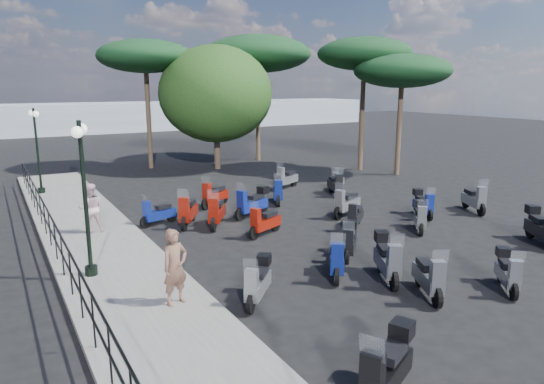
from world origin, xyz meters
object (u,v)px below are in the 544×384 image
scooter_3 (337,259)px  lamp_post_2 (37,145)px  woman (175,267)px  scooter_21 (420,218)px  pine_2 (145,57)px  scooter_5 (214,196)px  pine_3 (402,71)px  scooter_17 (278,191)px  scooter_16 (355,216)px  pedestrian_far (91,208)px  scooter_13 (508,273)px  broadleaf_tree (216,94)px  scooter_20 (541,227)px  scooter_2 (258,283)px  scooter_14 (350,241)px  scooter_22 (335,185)px  scooter_30 (188,212)px  scooter_11 (252,203)px  scooter_15 (346,204)px  scooter_1 (386,370)px  scooter_9 (264,222)px  scooter_7 (429,278)px  pine_1 (364,54)px  lamp_post_1 (84,189)px  pine_0 (258,54)px  scooter_4 (158,214)px  scooter_8 (388,260)px  scooter_28 (423,204)px  scooter_23 (287,179)px

scooter_3 → lamp_post_2: bearing=-31.4°
woman → scooter_21: 9.45m
pine_2 → scooter_5: bearing=-93.0°
lamp_post_2 → pine_3: 18.69m
woman → scooter_17: (7.16, 7.48, -0.48)m
scooter_16 → scooter_17: size_ratio=0.79×
pedestrian_far → scooter_13: size_ratio=1.30×
broadleaf_tree → lamp_post_2: bearing=-164.9°
broadleaf_tree → pine_3: broadleaf_tree is taller
scooter_20 → broadleaf_tree: 18.91m
scooter_2 → scooter_14: 4.02m
scooter_22 → broadleaf_tree: broadleaf_tree is taller
scooter_13 → scooter_5: bearing=-35.7°
scooter_30 → scooter_11: bearing=-148.2°
pine_3 → pedestrian_far: bearing=-169.2°
scooter_17 → scooter_22: bearing=-152.0°
scooter_15 → scooter_30: size_ratio=1.07×
scooter_1 → scooter_9: (2.64, 8.59, -0.09)m
scooter_7 → pine_1: bearing=-96.3°
scooter_17 → scooter_20: 9.94m
pedestrian_far → scooter_11: pedestrian_far is taller
scooter_17 → broadleaf_tree: broadleaf_tree is taller
lamp_post_1 → pine_0: 21.43m
scooter_21 → scooter_16: bearing=1.5°
scooter_7 → scooter_15: scooter_15 is taller
lamp_post_1 → scooter_3: size_ratio=2.73×
woman → scooter_20: size_ratio=1.06×
woman → scooter_14: bearing=-8.8°
pine_0 → pine_2: size_ratio=1.07×
pedestrian_far → pine_0: 18.59m
scooter_16 → scooter_20: bearing=-176.2°
scooter_2 → scooter_4: size_ratio=0.85×
scooter_5 → broadleaf_tree: 10.24m
scooter_15 → scooter_20: (3.19, -5.75, 0.06)m
scooter_3 → scooter_30: size_ratio=0.90×
scooter_8 → scooter_21: size_ratio=1.31×
scooter_5 → scooter_8: scooter_8 is taller
scooter_16 → scooter_28: 3.22m
lamp_post_1 → scooter_13: 10.67m
scooter_4 → scooter_8: 8.71m
lamp_post_1 → scooter_22: size_ratio=2.40×
scooter_16 → pine_0: (4.70, 15.68, 6.47)m
scooter_11 → scooter_14: bearing=162.6°
lamp_post_2 → scooter_30: (4.04, -7.98, -1.81)m
scooter_15 → pine_2: 16.30m
scooter_23 → pine_3: bearing=-114.2°
scooter_8 → pine_3: (11.20, 11.04, 5.12)m
scooter_1 → scooter_4: size_ratio=1.13×
scooter_4 → scooter_22: (8.52, 0.66, 0.05)m
scooter_16 → pine_3: pine_3 is taller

